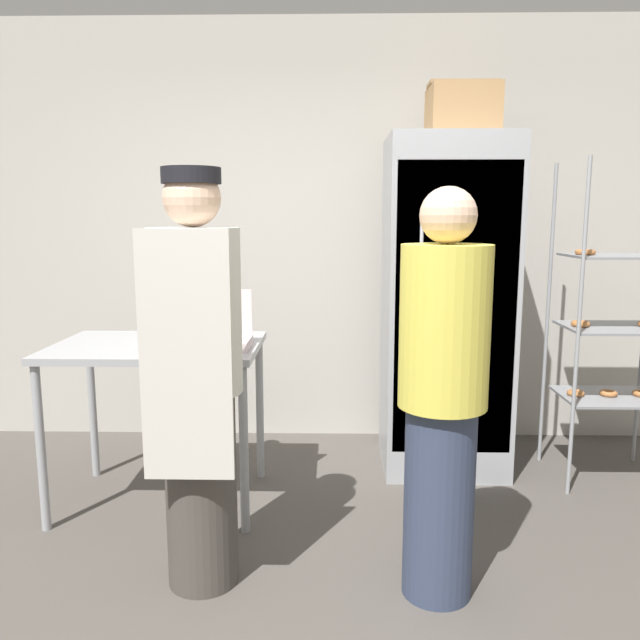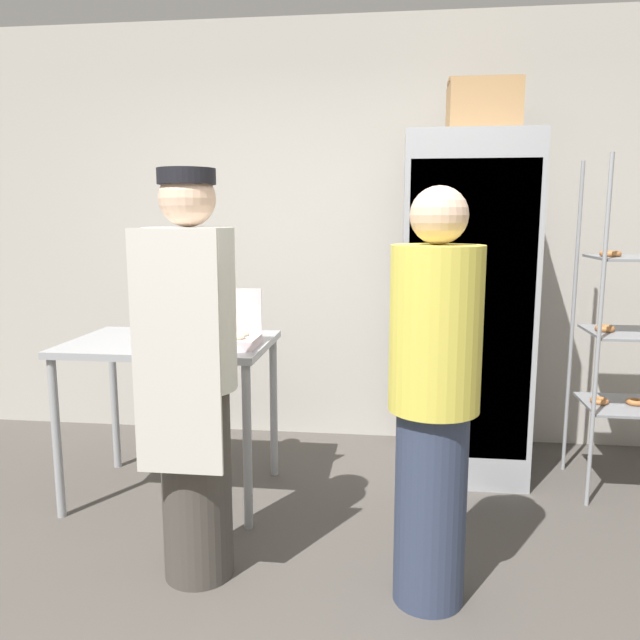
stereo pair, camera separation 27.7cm
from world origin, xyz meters
The scene contains 9 objects.
ground_plane centered at (0.00, 0.00, 0.00)m, with size 14.00×14.00×0.00m, color #4C4742.
back_wall centered at (0.00, 2.25, 1.40)m, with size 6.40×0.12×2.80m, color #B7B2A8.
refrigerator centered at (0.73, 1.66, 0.99)m, with size 0.72×0.67×1.98m.
prep_counter centered at (-0.86, 1.11, 0.77)m, with size 1.06×0.73×0.87m.
donut_box centered at (-0.51, 1.01, 0.92)m, with size 0.30×0.24×0.28m.
blender_pitcher centered at (-0.74, 1.34, 0.98)m, with size 0.15×0.15×0.25m.
cardboard_storage_box centered at (0.79, 1.71, 2.13)m, with size 0.39×0.35×0.30m.
person_baker centered at (-0.49, 0.36, 0.89)m, with size 0.36×0.38×1.71m.
person_customer centered at (0.48, 0.31, 0.83)m, with size 0.35×0.35×1.63m.
Camera 2 is at (0.33, -2.03, 1.52)m, focal length 35.00 mm.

